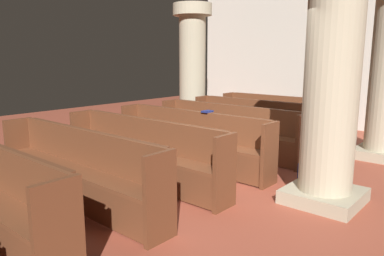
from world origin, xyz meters
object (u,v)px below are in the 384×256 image
pew_row_2 (228,128)px  pillar_aisle_rear (332,73)px  pillar_far_side (192,65)px  pew_row_4 (142,150)px  lectern (314,113)px  pew_row_5 (77,166)px  hymn_book (207,111)px  pew_row_0 (282,115)px  kneeler_box_blue (312,171)px  pew_row_3 (191,138)px  pew_row_1 (258,121)px

pew_row_2 → pillar_aisle_rear: pillar_aisle_rear is taller
pew_row_2 → pillar_far_side: bearing=144.6°
pew_row_4 → pew_row_2: bearing=90.0°
pillar_far_side → pillar_aisle_rear: same height
lectern → pillar_far_side: bearing=-143.8°
pew_row_5 → hymn_book: hymn_book is taller
pew_row_4 → hymn_book: 1.42m
pew_row_0 → kneeler_box_blue: 3.32m
pew_row_5 → hymn_book: bearing=84.8°
pillar_aisle_rear → kneeler_box_blue: 1.88m
lectern → hymn_book: (-0.03, -4.60, 0.54)m
pew_row_3 → pillar_far_side: size_ratio=0.98×
pew_row_4 → pew_row_5: 1.14m
pew_row_1 → pew_row_2: (0.00, -1.14, 0.00)m
pew_row_5 → hymn_book: 2.52m
pew_row_0 → pew_row_2: 2.27m
pew_row_0 → pillar_aisle_rear: bearing=-55.0°
pew_row_3 → pillar_aisle_rear: (2.45, -0.09, 1.20)m
pew_row_4 → pillar_aisle_rear: size_ratio=0.98×
pew_row_0 → pew_row_1: (0.00, -1.14, 0.00)m
pew_row_4 → kneeler_box_blue: 2.73m
pew_row_2 → lectern: bearing=86.1°
pillar_far_side → hymn_book: size_ratio=17.48×
pew_row_1 → lectern: 2.52m
pew_row_5 → pillar_aisle_rear: size_ratio=0.98×
pew_row_3 → pew_row_1: bearing=90.0°
pew_row_2 → hymn_book: size_ratio=17.06×
pillar_far_side → lectern: size_ratio=3.05×
pew_row_2 → pillar_aisle_rear: size_ratio=0.98×
pew_row_0 → lectern: (0.25, 1.37, -0.07)m
pew_row_1 → pillar_far_side: pillar_far_side is taller
pew_row_0 → pew_row_2: same height
kneeler_box_blue → pillar_aisle_rear: bearing=-58.4°
pew_row_5 → pew_row_1: bearing=90.0°
pew_row_2 → lectern: size_ratio=2.98×
pew_row_1 → pew_row_2: same height
pew_row_4 → hymn_book: bearing=80.4°
pew_row_2 → pew_row_3: size_ratio=1.00×
lectern → hymn_book: 4.63m
pew_row_3 → lectern: size_ratio=2.98×
pew_row_3 → pew_row_4: size_ratio=1.00×
pew_row_1 → pew_row_4: size_ratio=1.00×
pew_row_1 → kneeler_box_blue: size_ratio=8.33×
pew_row_0 → pew_row_4: size_ratio=1.00×
pew_row_4 → pillar_far_side: 4.80m
pew_row_1 → kneeler_box_blue: bearing=-38.2°
pew_row_1 → pew_row_2: 1.14m
lectern → kneeler_box_blue: (1.69, -4.04, -0.33)m
pillar_far_side → pew_row_4: bearing=-58.9°
pillar_aisle_rear → pew_row_1: bearing=136.0°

